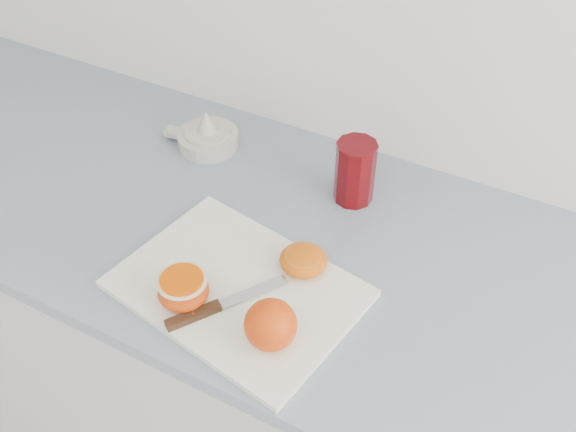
{
  "coord_description": "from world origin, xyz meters",
  "views": [
    {
      "loc": [
        0.47,
        0.99,
        1.68
      ],
      "look_at": [
        0.1,
        1.68,
        0.96
      ],
      "focal_mm": 40.0,
      "sensor_mm": 36.0,
      "label": 1
    }
  ],
  "objects": [
    {
      "name": "cutting_board",
      "position": [
        0.08,
        1.55,
        0.9
      ],
      "size": [
        0.41,
        0.33,
        0.01
      ],
      "primitive_type": "cube",
      "rotation": [
        0.0,
        0.0,
        -0.17
      ],
      "color": "white",
      "rests_on": "counter"
    },
    {
      "name": "whole_orange",
      "position": [
        0.18,
        1.48,
        0.94
      ],
      "size": [
        0.08,
        0.08,
        0.08
      ],
      "color": "red",
      "rests_on": "cutting_board"
    },
    {
      "name": "citrus_juicer",
      "position": [
        -0.18,
        1.86,
        0.91
      ],
      "size": [
        0.16,
        0.12,
        0.08
      ],
      "color": "silver",
      "rests_on": "counter"
    },
    {
      "name": "red_tumbler",
      "position": [
        0.15,
        1.85,
        0.95
      ],
      "size": [
        0.08,
        0.08,
        0.12
      ],
      "color": "#5A060A",
      "rests_on": "counter"
    },
    {
      "name": "counter",
      "position": [
        0.03,
        1.7,
        0.45
      ],
      "size": [
        2.33,
        0.64,
        0.89
      ],
      "color": "silver",
      "rests_on": "ground"
    },
    {
      "name": "squeezed_shell",
      "position": [
        0.15,
        1.63,
        0.92
      ],
      "size": [
        0.08,
        0.08,
        0.03
      ],
      "color": "#D5580C",
      "rests_on": "cutting_board"
    },
    {
      "name": "paring_knife",
      "position": [
        0.07,
        1.48,
        0.91
      ],
      "size": [
        0.13,
        0.18,
        0.01
      ],
      "color": "#432213",
      "rests_on": "cutting_board"
    },
    {
      "name": "half_orange",
      "position": [
        0.02,
        1.48,
        0.93
      ],
      "size": [
        0.08,
        0.08,
        0.05
      ],
      "color": "red",
      "rests_on": "cutting_board"
    }
  ]
}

